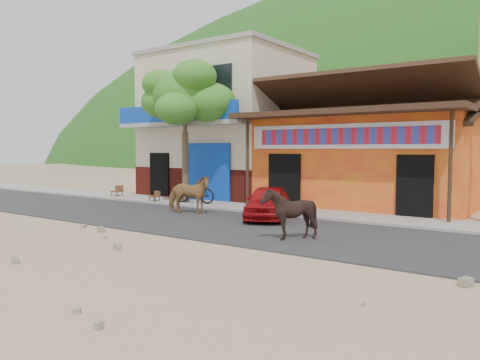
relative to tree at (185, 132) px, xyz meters
The scene contains 12 objects.
ground 8.03m from the tree, 51.58° to the right, with size 120.00×120.00×0.00m, color #9E825B.
road 6.45m from the tree, 35.66° to the right, with size 60.00×5.00×0.04m, color #28282B.
sidewalk 5.53m from the tree, ahead, with size 60.00×2.00×0.12m, color gray.
dance_club 7.93m from the tree, 32.47° to the left, with size 8.00×6.00×3.60m, color orange.
cafe_building 4.31m from the tree, 102.09° to the left, with size 7.00×6.00×7.00m, color beige.
tree is the anchor object (origin of this frame).
cow_tan 3.88m from the tree, 45.88° to the right, with size 0.76×1.66×1.40m, color olive.
cow_dark 9.03m from the tree, 30.18° to the right, with size 1.10×1.24×1.36m, color black.
red_car 5.93m from the tree, 17.02° to the right, with size 1.32×3.28×1.12m, color #A20B10.
scooter 2.58m from the tree, 10.14° to the right, with size 0.66×1.89×0.99m, color black.
cafe_chair_left 5.07m from the tree, behind, with size 0.44×0.44×0.95m, color #50271A, non-canonical shape.
cafe_chair_right 2.99m from the tree, 161.23° to the right, with size 0.38×0.38×0.81m, color #452E17, non-canonical shape.
Camera 1 is at (8.83, -9.11, 2.38)m, focal length 35.00 mm.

